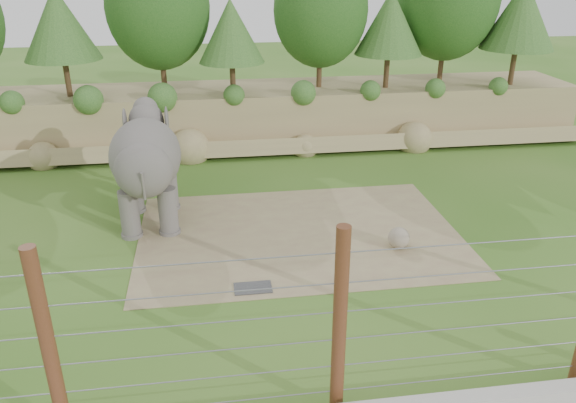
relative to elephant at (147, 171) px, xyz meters
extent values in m
plane|color=#336719|center=(4.16, -4.59, -1.80)|extent=(90.00, 90.00, 0.00)
cube|color=#96835B|center=(4.16, 8.41, -0.55)|extent=(30.00, 4.00, 2.50)
cube|color=#96835B|center=(4.16, 6.11, -1.45)|extent=(30.00, 1.37, 1.07)
cylinder|color=#3F2B19|center=(-3.84, 7.91, 1.49)|extent=(0.24, 0.24, 1.58)
sphere|color=#134315|center=(-3.84, 7.91, 3.63)|extent=(3.60, 3.60, 3.60)
cylinder|color=#3F2B19|center=(0.16, 8.41, 1.66)|extent=(0.24, 0.24, 1.92)
sphere|color=#134315|center=(0.16, 8.41, 4.28)|extent=(4.40, 4.40, 4.40)
cylinder|color=#3F2B19|center=(3.16, 7.21, 1.40)|extent=(0.24, 0.24, 1.40)
sphere|color=#134315|center=(3.16, 7.21, 3.30)|extent=(3.20, 3.20, 3.20)
cylinder|color=#3F2B19|center=(7.16, 8.21, 1.61)|extent=(0.24, 0.24, 1.82)
sphere|color=#134315|center=(7.16, 8.21, 4.08)|extent=(4.16, 4.16, 4.16)
cylinder|color=#3F2B19|center=(10.16, 7.61, 1.45)|extent=(0.24, 0.24, 1.50)
sphere|color=#134315|center=(10.16, 7.61, 3.50)|extent=(3.44, 3.44, 3.44)
cylinder|color=#3F2B19|center=(13.16, 8.61, 1.72)|extent=(0.24, 0.24, 2.03)
cylinder|color=#3F2B19|center=(16.16, 7.41, 1.52)|extent=(0.24, 0.24, 1.64)
sphere|color=#134315|center=(16.16, 7.41, 3.76)|extent=(3.76, 3.76, 3.76)
cube|color=#92775A|center=(4.66, -1.59, -1.79)|extent=(10.00, 7.00, 0.02)
cube|color=#262628|center=(2.94, -4.54, -1.76)|extent=(1.00, 0.60, 0.03)
sphere|color=gray|center=(7.47, -2.92, -1.46)|extent=(0.65, 0.65, 0.65)
cylinder|color=#4F2A13|center=(-0.84, -9.09, 0.20)|extent=(0.26, 0.26, 4.00)
cylinder|color=#4F2A13|center=(4.16, -9.09, 0.20)|extent=(0.26, 0.26, 4.00)
cylinder|color=gray|center=(4.16, -9.09, -1.30)|extent=(20.00, 0.02, 0.02)
cylinder|color=gray|center=(4.16, -9.09, -0.70)|extent=(20.00, 0.02, 0.02)
cylinder|color=gray|center=(4.16, -9.09, -0.10)|extent=(20.00, 0.02, 0.02)
cylinder|color=gray|center=(4.16, -9.09, 0.50)|extent=(20.00, 0.02, 0.02)
cylinder|color=gray|center=(4.16, -9.09, 1.10)|extent=(20.00, 0.02, 0.02)
cylinder|color=gray|center=(4.16, -9.09, 1.70)|extent=(20.00, 0.02, 0.02)
camera|label=1|loc=(2.06, -17.19, 6.33)|focal=35.00mm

